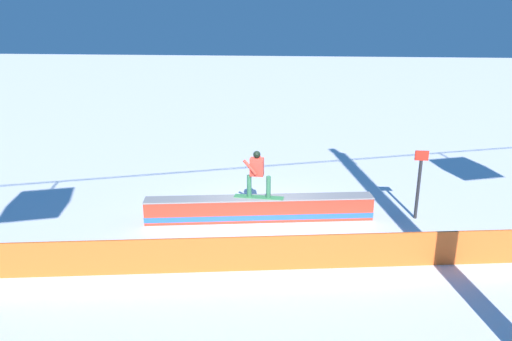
# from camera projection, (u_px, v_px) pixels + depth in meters

# --- Properties ---
(ground_plane) EXTENTS (120.00, 120.00, 0.00)m
(ground_plane) POSITION_uv_depth(u_px,v_px,m) (259.00, 220.00, 15.04)
(ground_plane) COLOR white
(grind_box) EXTENTS (6.96, 1.66, 0.75)m
(grind_box) POSITION_uv_depth(u_px,v_px,m) (259.00, 210.00, 14.93)
(grind_box) COLOR red
(grind_box) RESTS_ON ground_plane
(snowboarder) EXTENTS (1.53, 0.42, 1.46)m
(snowboarder) POSITION_uv_depth(u_px,v_px,m) (257.00, 172.00, 14.57)
(snowboarder) COLOR #3A824A
(snowboarder) RESTS_ON grind_box
(safety_fence) EXTENTS (13.41, 2.17, 0.91)m
(safety_fence) POSITION_uv_depth(u_px,v_px,m) (248.00, 254.00, 11.95)
(safety_fence) COLOR orange
(safety_fence) RESTS_ON ground_plane
(trail_marker) EXTENTS (0.40, 0.10, 2.18)m
(trail_marker) POSITION_uv_depth(u_px,v_px,m) (419.00, 183.00, 14.81)
(trail_marker) COLOR #262628
(trail_marker) RESTS_ON ground_plane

